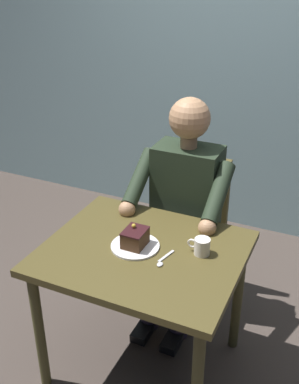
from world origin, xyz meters
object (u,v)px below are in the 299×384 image
Objects in this scene: chair at (191,224)px; cake_slice at (135,238)px; coffee_cup at (202,246)px; dining_table at (143,266)px; dessert_spoon at (163,260)px; seated_person at (182,210)px.

chair is 0.72m from cake_slice.
chair is at bearing -66.33° from coffee_cup.
dessert_spoon is at bearing 159.18° from dining_table.
seated_person is 0.50m from cake_slice.
chair reaches higher than coffee_cup.
seated_person reaches higher than dessert_spoon.
coffee_cup is (-0.26, -0.08, 0.14)m from dining_table.
seated_person is (0.00, 0.17, 0.18)m from chair.
cake_slice is (0.04, 0.66, 0.28)m from chair.
dining_table is 0.70× the size of seated_person.
dessert_spoon is (-0.12, 0.54, 0.05)m from seated_person.
coffee_cup reaches higher than dining_table.
seated_person is at bearing -77.60° from dessert_spoon.
cake_slice is 0.85× the size of dessert_spoon.
coffee_cup is at bearing -165.61° from cake_slice.
cake_slice reaches higher than coffee_cup.
coffee_cup is (-0.26, 0.58, 0.27)m from chair.
dining_table is 7.54× the size of cake_slice.
chair is at bearing -90.00° from dining_table.
dining_table is 6.38× the size of dessert_spoon.
coffee_cup is 0.75× the size of dessert_spoon.
seated_person reaches higher than cake_slice.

